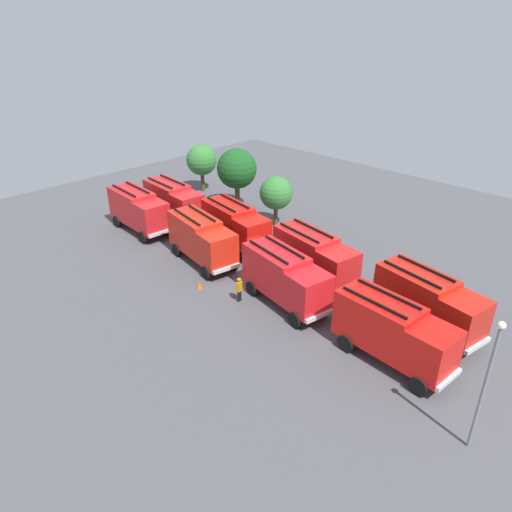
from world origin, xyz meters
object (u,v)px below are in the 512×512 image
fire_truck_0 (138,209)px  fire_truck_6 (314,255)px  fire_truck_2 (285,277)px  firefighter_0 (376,278)px  firefighter_1 (207,212)px  traffic_cone_0 (199,285)px  fire_truck_4 (173,200)px  lamppost (487,378)px  fire_truck_7 (429,301)px  firefighter_3 (239,289)px  fire_truck_3 (393,330)px  tree_0 (202,160)px  tree_2 (276,193)px  firefighter_2 (187,206)px  fire_truck_1 (202,238)px  fire_truck_5 (235,224)px  tree_1 (237,169)px

fire_truck_0 → fire_truck_6: size_ratio=0.98×
fire_truck_2 → firefighter_0: 7.16m
fire_truck_2 → firefighter_1: 16.16m
fire_truck_2 → traffic_cone_0: bearing=-143.6°
fire_truck_2 → fire_truck_4: 17.94m
lamppost → fire_truck_7: bearing=129.5°
firefighter_3 → traffic_cone_0: size_ratio=3.12×
fire_truck_2 → fire_truck_3: (8.49, -0.38, 0.00)m
fire_truck_7 → firefighter_1: (-23.53, 1.73, -1.11)m
fire_truck_2 → firefighter_3: fire_truck_2 is taller
tree_0 → tree_2: (12.80, -1.64, -0.32)m
fire_truck_3 → firefighter_2: fire_truck_3 is taller
fire_truck_0 → firefighter_1: bearing=66.2°
fire_truck_1 → firefighter_1: size_ratio=4.09×
fire_truck_1 → fire_truck_3: bearing=8.6°
fire_truck_5 → fire_truck_0: bearing=-148.2°
fire_truck_3 → tree_2: tree_2 is taller
fire_truck_0 → fire_truck_1: 9.09m
tree_1 → fire_truck_6: bearing=-23.2°
fire_truck_2 → fire_truck_6: same height
fire_truck_5 → firefighter_3: 8.86m
tree_1 → lamppost: bearing=-24.4°
fire_truck_2 → tree_1: tree_1 is taller
fire_truck_7 → fire_truck_6: bearing=-169.5°
fire_truck_2 → fire_truck_4: (-17.56, 3.69, 0.00)m
fire_truck_7 → tree_1: size_ratio=1.20×
fire_truck_2 → tree_2: bearing=145.4°
fire_truck_4 → fire_truck_7: bearing=4.6°
firefighter_0 → tree_1: 19.95m
fire_truck_2 → lamppost: lamppost is taller
fire_truck_6 → tree_1: size_ratio=1.20×
firefighter_0 → tree_0: size_ratio=0.31×
lamppost → fire_truck_2: bearing=167.2°
firefighter_2 → tree_2: bearing=-25.3°
tree_0 → tree_1: (6.88, -1.06, 0.65)m
fire_truck_4 → firefighter_1: fire_truck_4 is taller
fire_truck_5 → tree_0: bearing=159.6°
fire_truck_0 → fire_truck_7: (26.49, 3.90, 0.00)m
fire_truck_0 → tree_2: size_ratio=1.53×
fire_truck_0 → fire_truck_6: (17.48, 3.87, 0.00)m
fire_truck_0 → tree_2: (8.20, 9.79, 1.09)m
tree_2 → fire_truck_4: bearing=-141.4°
traffic_cone_0 → fire_truck_6: bearing=52.0°
fire_truck_1 → fire_truck_7: same height
fire_truck_4 → fire_truck_6: size_ratio=0.98×
fire_truck_4 → fire_truck_7: (26.01, 0.27, 0.00)m
firefighter_0 → tree_0: (-26.09, 5.34, 2.66)m
fire_truck_5 → tree_2: bearing=106.4°
fire_truck_3 → tree_0: tree_0 is taller
fire_truck_1 → firefighter_0: size_ratio=4.59×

